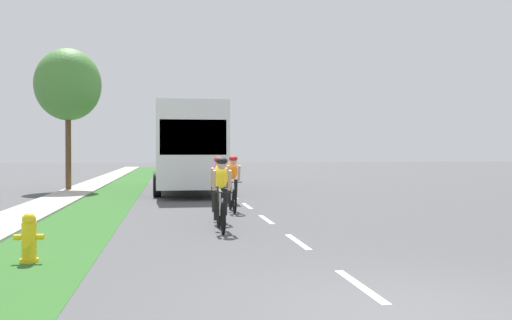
{
  "coord_description": "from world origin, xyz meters",
  "views": [
    {
      "loc": [
        -2.38,
        -5.57,
        1.71
      ],
      "look_at": [
        0.8,
        15.09,
        1.38
      ],
      "focal_mm": 39.51,
      "sensor_mm": 36.0,
      "label": 1
    }
  ],
  "objects_px": {
    "fire_hydrant_yellow": "(29,238)",
    "sedan_black": "(184,164)",
    "cyclist_trailing": "(218,188)",
    "bus_white": "(188,145)",
    "cyclist_distant": "(232,183)",
    "cyclist_lead": "(221,193)",
    "street_tree_near": "(68,85)"
  },
  "relations": [
    {
      "from": "cyclist_lead",
      "to": "cyclist_trailing",
      "type": "relative_size",
      "value": 1.0
    },
    {
      "from": "fire_hydrant_yellow",
      "to": "street_tree_near",
      "type": "height_order",
      "value": "street_tree_near"
    },
    {
      "from": "cyclist_distant",
      "to": "bus_white",
      "type": "distance_m",
      "value": 9.32
    },
    {
      "from": "fire_hydrant_yellow",
      "to": "sedan_black",
      "type": "height_order",
      "value": "sedan_black"
    },
    {
      "from": "cyclist_lead",
      "to": "sedan_black",
      "type": "relative_size",
      "value": 0.4
    },
    {
      "from": "cyclist_trailing",
      "to": "sedan_black",
      "type": "height_order",
      "value": "cyclist_trailing"
    },
    {
      "from": "fire_hydrant_yellow",
      "to": "cyclist_trailing",
      "type": "height_order",
      "value": "cyclist_trailing"
    },
    {
      "from": "fire_hydrant_yellow",
      "to": "bus_white",
      "type": "bearing_deg",
      "value": 79.56
    },
    {
      "from": "cyclist_trailing",
      "to": "street_tree_near",
      "type": "height_order",
      "value": "street_tree_near"
    },
    {
      "from": "cyclist_trailing",
      "to": "street_tree_near",
      "type": "xyz_separation_m",
      "value": [
        -5.52,
        11.85,
        3.77
      ]
    },
    {
      "from": "fire_hydrant_yellow",
      "to": "cyclist_lead",
      "type": "height_order",
      "value": "cyclist_lead"
    },
    {
      "from": "fire_hydrant_yellow",
      "to": "street_tree_near",
      "type": "xyz_separation_m",
      "value": [
        -2.23,
        16.42,
        4.21
      ]
    },
    {
      "from": "street_tree_near",
      "to": "fire_hydrant_yellow",
      "type": "bearing_deg",
      "value": -82.28
    },
    {
      "from": "cyclist_trailing",
      "to": "street_tree_near",
      "type": "bearing_deg",
      "value": 114.99
    },
    {
      "from": "cyclist_lead",
      "to": "bus_white",
      "type": "height_order",
      "value": "bus_white"
    },
    {
      "from": "cyclist_distant",
      "to": "cyclist_lead",
      "type": "bearing_deg",
      "value": -100.01
    },
    {
      "from": "cyclist_trailing",
      "to": "sedan_black",
      "type": "xyz_separation_m",
      "value": [
        -0.09,
        29.38,
        -0.04
      ]
    },
    {
      "from": "bus_white",
      "to": "cyclist_distant",
      "type": "bearing_deg",
      "value": -84.11
    },
    {
      "from": "cyclist_trailing",
      "to": "cyclist_lead",
      "type": "bearing_deg",
      "value": -93.02
    },
    {
      "from": "cyclist_lead",
      "to": "street_tree_near",
      "type": "xyz_separation_m",
      "value": [
        -5.44,
        13.51,
        3.77
      ]
    },
    {
      "from": "fire_hydrant_yellow",
      "to": "street_tree_near",
      "type": "distance_m",
      "value": 17.1
    },
    {
      "from": "sedan_black",
      "to": "cyclist_trailing",
      "type": "bearing_deg",
      "value": -89.83
    },
    {
      "from": "bus_white",
      "to": "fire_hydrant_yellow",
      "type": "bearing_deg",
      "value": -100.44
    },
    {
      "from": "cyclist_lead",
      "to": "cyclist_trailing",
      "type": "bearing_deg",
      "value": 86.98
    },
    {
      "from": "fire_hydrant_yellow",
      "to": "bus_white",
      "type": "height_order",
      "value": "bus_white"
    },
    {
      "from": "fire_hydrant_yellow",
      "to": "cyclist_distant",
      "type": "distance_m",
      "value": 7.74
    },
    {
      "from": "cyclist_distant",
      "to": "street_tree_near",
      "type": "distance_m",
      "value": 12.09
    },
    {
      "from": "cyclist_trailing",
      "to": "bus_white",
      "type": "height_order",
      "value": "bus_white"
    },
    {
      "from": "fire_hydrant_yellow",
      "to": "sedan_black",
      "type": "distance_m",
      "value": 34.11
    },
    {
      "from": "bus_white",
      "to": "street_tree_near",
      "type": "bearing_deg",
      "value": 174.04
    },
    {
      "from": "fire_hydrant_yellow",
      "to": "bus_white",
      "type": "distance_m",
      "value": 16.23
    },
    {
      "from": "street_tree_near",
      "to": "cyclist_distant",
      "type": "bearing_deg",
      "value": -57.91
    }
  ]
}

